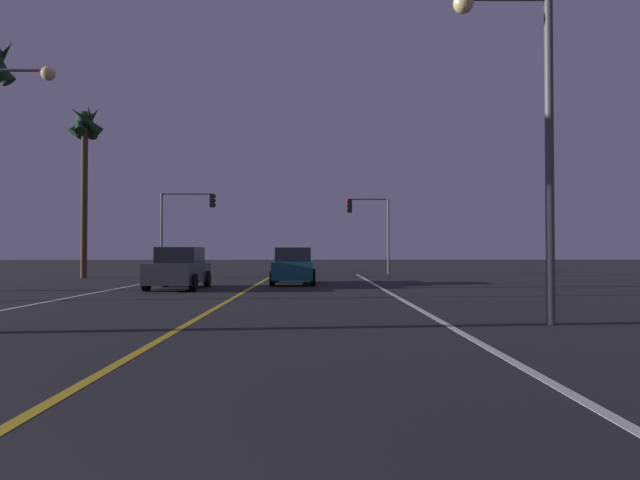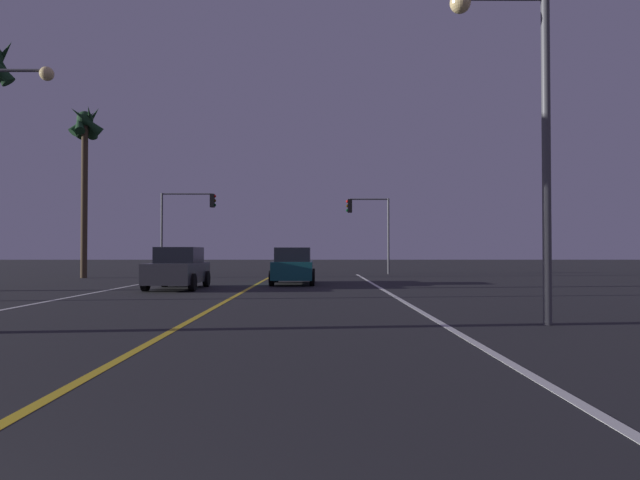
% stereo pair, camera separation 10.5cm
% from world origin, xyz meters
% --- Properties ---
extents(lane_edge_right, '(0.16, 41.83, 0.01)m').
position_xyz_m(lane_edge_right, '(5.43, 14.91, 0.00)').
color(lane_edge_right, silver).
rests_on(lane_edge_right, ground).
extents(lane_edge_left, '(0.16, 41.83, 0.01)m').
position_xyz_m(lane_edge_left, '(-5.43, 14.91, 0.00)').
color(lane_edge_left, silver).
rests_on(lane_edge_left, ground).
extents(lane_center_divider, '(0.16, 41.83, 0.01)m').
position_xyz_m(lane_center_divider, '(0.00, 14.91, 0.00)').
color(lane_center_divider, gold).
rests_on(lane_center_divider, ground).
extents(car_oncoming, '(2.02, 4.30, 1.70)m').
position_xyz_m(car_oncoming, '(-2.87, 21.82, 0.82)').
color(car_oncoming, black).
rests_on(car_oncoming, ground).
extents(car_ahead_far, '(2.02, 4.30, 1.70)m').
position_xyz_m(car_ahead_far, '(1.68, 25.06, 0.82)').
color(car_ahead_far, black).
rests_on(car_ahead_far, ground).
extents(traffic_light_near_right, '(2.91, 0.36, 5.07)m').
position_xyz_m(traffic_light_near_right, '(6.19, 36.33, 3.77)').
color(traffic_light_near_right, '#4C4C51').
rests_on(traffic_light_near_right, ground).
extents(traffic_light_near_left, '(3.70, 0.36, 5.42)m').
position_xyz_m(traffic_light_near_left, '(-5.82, 36.33, 4.06)').
color(traffic_light_near_left, '#4C4C51').
rests_on(traffic_light_near_left, ground).
extents(street_lamp_right_near, '(2.10, 0.44, 7.00)m').
position_xyz_m(street_lamp_right_near, '(7.08, 10.60, 4.52)').
color(street_lamp_right_near, '#4C4C51').
rests_on(street_lamp_right_near, ground).
extents(palm_tree_left_far, '(2.11, 2.24, 9.97)m').
position_xyz_m(palm_tree_left_far, '(-10.55, 31.11, 7.97)').
color(palm_tree_left_far, '#473826').
rests_on(palm_tree_left_far, ground).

